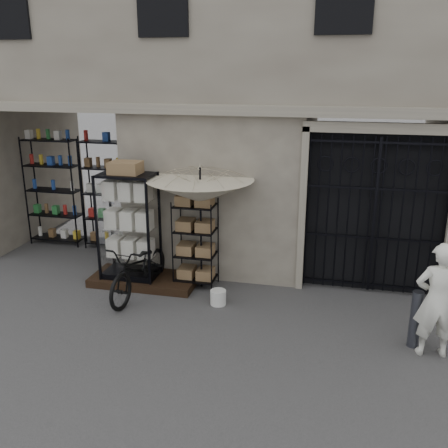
% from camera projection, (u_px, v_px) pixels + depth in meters
% --- Properties ---
extents(ground, '(80.00, 80.00, 0.00)m').
position_uv_depth(ground, '(254.00, 338.00, 7.61)').
color(ground, black).
rests_on(ground, ground).
extents(main_building, '(14.00, 4.00, 9.00)m').
position_uv_depth(main_building, '(292.00, 39.00, 9.99)').
color(main_building, gray).
rests_on(main_building, ground).
extents(shop_recess, '(3.00, 1.70, 3.00)m').
position_uv_depth(shop_recess, '(72.00, 187.00, 10.73)').
color(shop_recess, black).
rests_on(shop_recess, ground).
extents(shop_shelving, '(2.70, 0.50, 2.50)m').
position_uv_depth(shop_shelving, '(82.00, 193.00, 11.29)').
color(shop_shelving, black).
rests_on(shop_shelving, ground).
extents(iron_gate, '(2.50, 0.21, 3.00)m').
position_uv_depth(iron_gate, '(374.00, 211.00, 8.90)').
color(iron_gate, black).
rests_on(iron_gate, ground).
extents(step_platform, '(2.00, 0.90, 0.15)m').
position_uv_depth(step_platform, '(144.00, 280.00, 9.54)').
color(step_platform, black).
rests_on(step_platform, ground).
extents(display_cabinet, '(1.04, 0.70, 2.15)m').
position_uv_depth(display_cabinet, '(129.00, 232.00, 9.27)').
color(display_cabinet, black).
rests_on(display_cabinet, step_platform).
extents(wire_rack, '(0.82, 0.66, 1.67)m').
position_uv_depth(wire_rack, '(196.00, 245.00, 9.23)').
color(wire_rack, black).
rests_on(wire_rack, ground).
extents(market_umbrella, '(2.02, 2.04, 2.74)m').
position_uv_depth(market_umbrella, '(200.00, 185.00, 8.83)').
color(market_umbrella, black).
rests_on(market_umbrella, ground).
extents(white_bucket, '(0.29, 0.29, 0.26)m').
position_uv_depth(white_bucket, '(218.00, 297.00, 8.68)').
color(white_bucket, silver).
rests_on(white_bucket, ground).
extents(bicycle, '(0.79, 1.09, 1.94)m').
position_uv_depth(bicycle, '(141.00, 295.00, 9.09)').
color(bicycle, black).
rests_on(bicycle, ground).
extents(steel_bollard, '(0.19, 0.19, 0.88)m').
position_uv_depth(steel_bollard, '(415.00, 319.00, 7.28)').
color(steel_bollard, '#43454F').
rests_on(steel_bollard, ground).
extents(shopkeeper, '(0.85, 1.76, 0.41)m').
position_uv_depth(shopkeeper, '(429.00, 353.00, 7.21)').
color(shopkeeper, silver).
rests_on(shopkeeper, ground).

